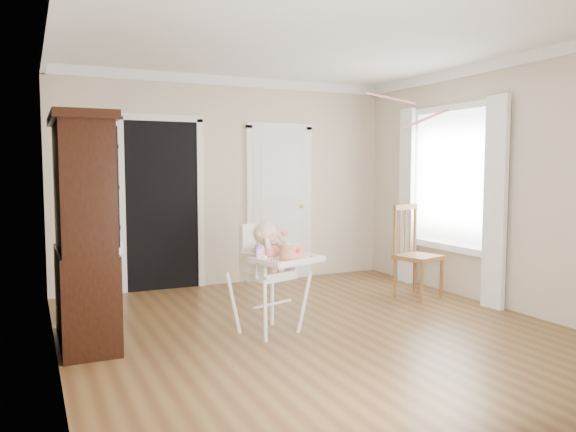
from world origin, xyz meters
name	(u,v)px	position (x,y,z in m)	size (l,w,h in m)	color
floor	(320,332)	(0.00, 0.00, 0.00)	(5.00, 5.00, 0.00)	brown
ceiling	(321,35)	(0.00, 0.00, 2.70)	(5.00, 5.00, 0.00)	white
wall_back	(230,181)	(0.00, 2.50, 1.35)	(4.50, 4.50, 0.00)	beige
wall_left	(53,192)	(-2.25, 0.00, 1.35)	(5.00, 5.00, 0.00)	beige
wall_right	(504,184)	(2.25, 0.00, 1.35)	(5.00, 5.00, 0.00)	beige
crown_molding	(321,42)	(0.00, 0.00, 2.64)	(4.50, 5.00, 0.12)	white
doorway	(162,201)	(-0.90, 2.48, 1.11)	(1.06, 0.05, 2.22)	black
closet_door	(280,205)	(0.70, 2.48, 1.02)	(0.96, 0.09, 2.13)	white
window_right	(448,188)	(2.18, 0.80, 1.29)	(0.13, 1.84, 2.30)	white
high_chair	(269,265)	(-0.43, 0.18, 0.64)	(0.78, 0.88, 1.03)	white
baby	(267,248)	(-0.44, 0.20, 0.79)	(0.34, 0.25, 0.47)	beige
cake	(292,252)	(-0.32, -0.08, 0.79)	(0.29, 0.29, 0.14)	silver
sippy_cup	(259,252)	(-0.60, 0.01, 0.79)	(0.07, 0.07, 0.17)	#ED91CE
china_cabinet	(85,230)	(-1.99, 0.58, 0.99)	(0.52, 1.17, 1.98)	black
dining_chair	(416,254)	(1.71, 0.80, 0.51)	(0.55, 0.55, 1.09)	brown
streamer	(391,98)	(0.71, -0.06, 2.18)	(0.03, 0.50, 0.02)	pink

